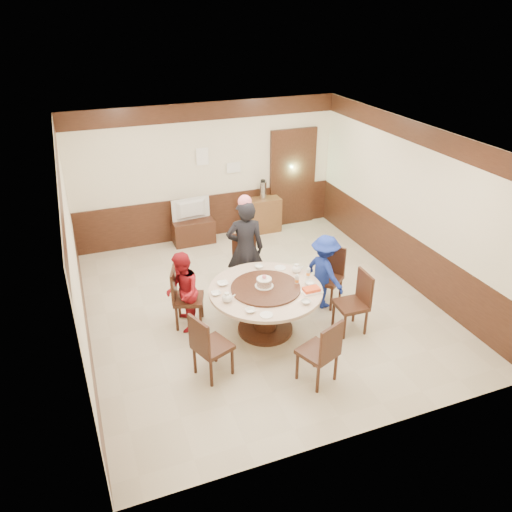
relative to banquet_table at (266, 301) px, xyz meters
name	(u,v)px	position (x,y,z in m)	size (l,w,h in m)	color
room	(261,247)	(0.20, 0.70, 0.55)	(6.00, 6.04, 2.84)	beige
banquet_table	(266,301)	(0.00, 0.00, 0.00)	(1.69, 1.69, 0.78)	#381C11
chair_0	(327,286)	(1.26, 0.40, -0.23)	(0.62, 0.62, 0.97)	#381C11
chair_1	(245,272)	(0.14, 1.32, -0.23)	(0.54, 0.55, 0.97)	#381C11
chair_2	(188,307)	(-1.06, 0.60, -0.23)	(0.56, 0.56, 0.97)	#381C11
chair_3	(212,356)	(-1.04, -0.68, -0.23)	(0.58, 0.57, 0.97)	#381C11
chair_4	(318,362)	(0.23, -1.29, -0.23)	(0.57, 0.58, 0.97)	#381C11
chair_5	(351,313)	(1.23, -0.44, -0.23)	(0.46, 0.45, 0.97)	#381C11
person_standing	(245,249)	(0.08, 1.11, 0.33)	(0.63, 0.41, 1.73)	black
person_red	(183,292)	(-1.13, 0.53, 0.10)	(0.62, 0.48, 1.27)	#A2151F
person_blue	(324,272)	(1.16, 0.34, 0.10)	(0.81, 0.47, 1.26)	navy
birthday_cake	(264,282)	(-0.01, 0.03, 0.31)	(0.28, 0.28, 0.19)	white
teapot_left	(227,298)	(-0.64, -0.13, 0.28)	(0.17, 0.15, 0.13)	white
teapot_right	(296,269)	(0.63, 0.28, 0.28)	(0.17, 0.15, 0.13)	white
bowl_0	(223,284)	(-0.56, 0.33, 0.24)	(0.16, 0.16, 0.04)	white
bowl_1	(306,302)	(0.38, -0.57, 0.24)	(0.14, 0.14, 0.04)	white
bowl_2	(250,311)	(-0.42, -0.49, 0.23)	(0.14, 0.14, 0.03)	white
bowl_3	(310,283)	(0.66, -0.13, 0.24)	(0.14, 0.14, 0.04)	white
bowl_4	(216,293)	(-0.73, 0.10, 0.23)	(0.14, 0.14, 0.04)	white
bowl_5	(259,267)	(0.14, 0.63, 0.24)	(0.14, 0.14, 0.04)	white
saucer_near	(266,315)	(-0.25, -0.65, 0.22)	(0.18, 0.18, 0.01)	white
saucer_far	(280,268)	(0.45, 0.50, 0.22)	(0.18, 0.18, 0.01)	white
shrimp_platter	(311,290)	(0.59, -0.32, 0.24)	(0.30, 0.20, 0.06)	white
bottle_0	(297,280)	(0.48, -0.06, 0.30)	(0.06, 0.06, 0.16)	silver
bottle_1	(308,273)	(0.73, 0.07, 0.30)	(0.06, 0.06, 0.16)	silver
tv_stand	(193,231)	(-0.24, 3.44, -0.28)	(0.85, 0.45, 0.50)	#381C11
television	(192,210)	(-0.24, 3.44, 0.20)	(0.80, 0.11, 0.46)	#939496
side_cabinet	(261,215)	(1.30, 3.47, -0.16)	(0.80, 0.40, 0.75)	brown
thermos	(263,190)	(1.33, 3.47, 0.41)	(0.15, 0.15, 0.38)	silver
notice_left	(202,157)	(0.09, 3.64, 1.22)	(0.25, 0.00, 0.35)	white
notice_right	(234,168)	(0.74, 3.64, 0.92)	(0.30, 0.00, 0.22)	white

